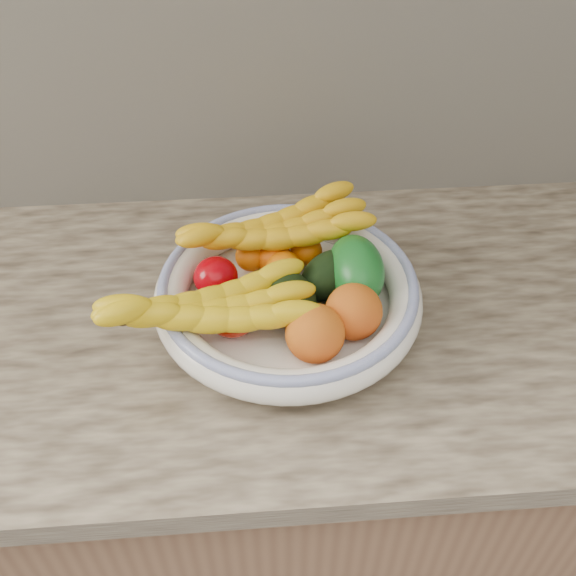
# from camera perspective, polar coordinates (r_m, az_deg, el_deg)

# --- Properties ---
(kitchen_counter) EXTENTS (2.44, 0.66, 1.40)m
(kitchen_counter) POSITION_cam_1_polar(r_m,az_deg,el_deg) (1.33, -0.09, -15.00)
(kitchen_counter) COLOR brown
(kitchen_counter) RESTS_ON ground
(fruit_bowl) EXTENTS (0.39, 0.39, 0.08)m
(fruit_bowl) POSITION_cam_1_polar(r_m,az_deg,el_deg) (0.93, 0.00, -0.51)
(fruit_bowl) COLOR white
(fruit_bowl) RESTS_ON kitchen_counter
(clementine_back_left) EXTENTS (0.05, 0.05, 0.04)m
(clementine_back_left) POSITION_cam_1_polar(r_m,az_deg,el_deg) (0.99, -3.33, 2.81)
(clementine_back_left) COLOR orange
(clementine_back_left) RESTS_ON fruit_bowl
(clementine_back_right) EXTENTS (0.06, 0.06, 0.05)m
(clementine_back_right) POSITION_cam_1_polar(r_m,az_deg,el_deg) (1.00, 1.62, 3.33)
(clementine_back_right) COLOR #E16504
(clementine_back_right) RESTS_ON fruit_bowl
(clementine_back_mid) EXTENTS (0.07, 0.07, 0.05)m
(clementine_back_mid) POSITION_cam_1_polar(r_m,az_deg,el_deg) (0.97, -0.42, 1.88)
(clementine_back_mid) COLOR orange
(clementine_back_mid) RESTS_ON fruit_bowl
(clementine_extra) EXTENTS (0.05, 0.05, 0.05)m
(clementine_extra) POSITION_cam_1_polar(r_m,az_deg,el_deg) (0.99, -1.26, 2.75)
(clementine_extra) COLOR #F26005
(clementine_extra) RESTS_ON fruit_bowl
(tomato_left) EXTENTS (0.07, 0.07, 0.06)m
(tomato_left) POSITION_cam_1_polar(r_m,az_deg,el_deg) (0.95, -6.43, 0.99)
(tomato_left) COLOR #A00009
(tomato_left) RESTS_ON fruit_bowl
(tomato_near_left) EXTENTS (0.09, 0.09, 0.07)m
(tomato_near_left) POSITION_cam_1_polar(r_m,az_deg,el_deg) (0.89, -4.99, -2.26)
(tomato_near_left) COLOR #B21100
(tomato_near_left) RESTS_ON fruit_bowl
(avocado_center) EXTENTS (0.11, 0.12, 0.07)m
(avocado_center) POSITION_cam_1_polar(r_m,az_deg,el_deg) (0.91, 0.02, -0.77)
(avocado_center) COLOR black
(avocado_center) RESTS_ON fruit_bowl
(avocado_right) EXTENTS (0.12, 0.12, 0.07)m
(avocado_right) POSITION_cam_1_polar(r_m,az_deg,el_deg) (0.94, 3.81, 1.14)
(avocado_right) COLOR black
(avocado_right) RESTS_ON fruit_bowl
(green_mango) EXTENTS (0.11, 0.13, 0.11)m
(green_mango) POSITION_cam_1_polar(r_m,az_deg,el_deg) (0.94, 6.02, 1.60)
(green_mango) COLOR #10551A
(green_mango) RESTS_ON fruit_bowl
(peach_front) EXTENTS (0.09, 0.09, 0.08)m
(peach_front) POSITION_cam_1_polar(r_m,az_deg,el_deg) (0.86, 2.42, -4.06)
(peach_front) COLOR orange
(peach_front) RESTS_ON fruit_bowl
(peach_right) EXTENTS (0.08, 0.08, 0.08)m
(peach_right) POSITION_cam_1_polar(r_m,az_deg,el_deg) (0.88, 5.85, -2.11)
(peach_right) COLOR orange
(peach_right) RESTS_ON fruit_bowl
(banana_bunch_back) EXTENTS (0.33, 0.18, 0.09)m
(banana_bunch_back) POSITION_cam_1_polar(r_m,az_deg,el_deg) (0.98, -1.24, 4.82)
(banana_bunch_back) COLOR gold
(banana_bunch_back) RESTS_ON fruit_bowl
(banana_bunch_front) EXTENTS (0.33, 0.18, 0.09)m
(banana_bunch_front) POSITION_cam_1_polar(r_m,az_deg,el_deg) (0.87, -7.02, -2.18)
(banana_bunch_front) COLOR yellow
(banana_bunch_front) RESTS_ON fruit_bowl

